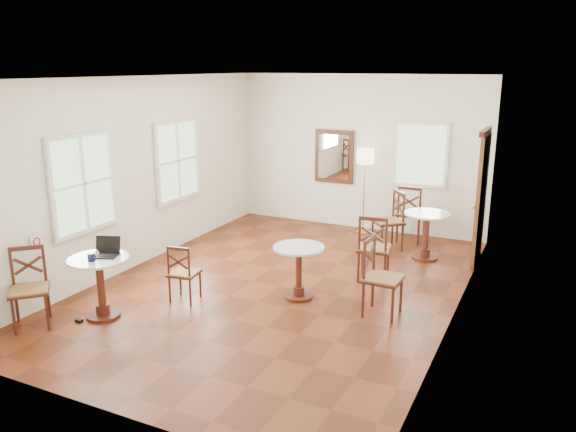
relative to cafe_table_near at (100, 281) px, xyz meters
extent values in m
plane|color=#5F2610|center=(1.59, 1.93, -0.50)|extent=(7.00, 7.00, 0.00)
cube|color=white|center=(1.59, 5.43, 1.00)|extent=(5.00, 0.02, 3.00)
cube|color=white|center=(1.59, -1.57, 1.00)|extent=(5.00, 0.02, 3.00)
cube|color=white|center=(-0.91, 1.93, 1.00)|extent=(0.02, 7.00, 3.00)
cube|color=white|center=(4.09, 1.93, 1.00)|extent=(0.02, 7.00, 3.00)
cube|color=white|center=(1.59, 1.93, 2.50)|extent=(5.00, 7.00, 0.02)
cube|color=brown|center=(4.05, 4.33, 0.55)|extent=(0.06, 0.90, 2.10)
cube|color=#451D11|center=(4.03, 4.33, 1.65)|extent=(0.08, 1.02, 0.08)
sphere|color=#BF8C3F|center=(3.99, 4.01, 0.50)|extent=(0.07, 0.07, 0.07)
cube|color=#4F2215|center=(1.09, 5.39, 0.90)|extent=(0.80, 0.05, 1.05)
cube|color=white|center=(1.09, 5.36, 0.90)|extent=(0.64, 0.02, 0.88)
cube|color=white|center=(-0.88, -0.17, 0.45)|extent=(0.02, 0.16, 0.16)
torus|color=red|center=(-0.87, -0.17, 0.45)|extent=(0.02, 0.12, 0.12)
cube|color=white|center=(-0.88, 0.73, 1.05)|extent=(0.06, 1.22, 1.42)
cube|color=white|center=(-0.88, 2.93, 1.05)|extent=(0.06, 1.22, 1.42)
cube|color=white|center=(2.79, 5.40, 1.05)|extent=(1.02, 0.06, 1.22)
cylinder|color=#451D11|center=(0.00, 0.00, -0.48)|extent=(0.44, 0.44, 0.04)
cylinder|color=#451D11|center=(0.00, 0.00, -0.39)|extent=(0.17, 0.17, 0.13)
cylinder|color=#4F2215|center=(0.00, 0.00, -0.06)|extent=(0.10, 0.10, 0.65)
cylinder|color=#451D11|center=(0.00, 0.00, 0.24)|extent=(0.15, 0.15, 0.07)
cylinder|color=white|center=(0.00, 0.00, 0.29)|extent=(0.76, 0.76, 0.03)
cylinder|color=#451D11|center=(2.02, 1.67, -0.48)|extent=(0.41, 0.41, 0.04)
cylinder|color=#451D11|center=(2.02, 1.67, -0.40)|extent=(0.16, 0.16, 0.12)
cylinder|color=#4F2215|center=(2.02, 1.67, -0.09)|extent=(0.09, 0.09, 0.61)
cylinder|color=#451D11|center=(2.02, 1.67, 0.19)|extent=(0.14, 0.14, 0.06)
cylinder|color=white|center=(2.02, 1.67, 0.24)|extent=(0.71, 0.71, 0.03)
cylinder|color=#451D11|center=(3.25, 4.09, -0.48)|extent=(0.43, 0.43, 0.04)
cylinder|color=#451D11|center=(3.25, 4.09, -0.39)|extent=(0.17, 0.17, 0.13)
cylinder|color=#4F2215|center=(3.25, 4.09, -0.07)|extent=(0.10, 0.10, 0.65)
cylinder|color=#451D11|center=(3.25, 4.09, 0.23)|extent=(0.15, 0.15, 0.06)
cylinder|color=white|center=(3.25, 4.09, 0.28)|extent=(0.76, 0.76, 0.03)
cylinder|color=#451D11|center=(0.77, 1.09, -0.31)|extent=(0.03, 0.03, 0.39)
cylinder|color=#451D11|center=(0.82, 0.78, -0.31)|extent=(0.03, 0.03, 0.39)
cylinder|color=#451D11|center=(0.47, 1.04, -0.31)|extent=(0.03, 0.03, 0.39)
cylinder|color=#451D11|center=(0.51, 0.73, -0.31)|extent=(0.03, 0.03, 0.39)
cube|color=#451D11|center=(0.64, 0.91, -0.11)|extent=(0.43, 0.43, 0.03)
cube|color=olive|center=(0.64, 0.91, -0.10)|extent=(0.41, 0.41, 0.03)
cylinder|color=#451D11|center=(0.82, 0.78, 0.10)|extent=(0.03, 0.03, 0.43)
cylinder|color=#451D11|center=(0.51, 0.73, 0.10)|extent=(0.03, 0.03, 0.43)
cube|color=#451D11|center=(0.67, 0.76, 0.30)|extent=(0.33, 0.08, 0.04)
cube|color=#4F2215|center=(0.67, 0.76, 0.11)|extent=(0.28, 0.06, 0.19)
cube|color=#4F2215|center=(0.67, 0.76, 0.11)|extent=(0.28, 0.06, 0.19)
cylinder|color=#451D11|center=(-0.60, -0.85, -0.27)|extent=(0.04, 0.04, 0.47)
cylinder|color=#451D11|center=(-0.86, -0.58, -0.27)|extent=(0.04, 0.04, 0.47)
cylinder|color=#451D11|center=(-0.34, -0.58, -0.27)|extent=(0.04, 0.04, 0.47)
cylinder|color=#451D11|center=(-0.60, -0.32, -0.27)|extent=(0.04, 0.04, 0.47)
cube|color=#451D11|center=(-0.60, -0.58, -0.03)|extent=(0.65, 0.65, 0.03)
cube|color=olive|center=(-0.60, -0.58, -0.01)|extent=(0.62, 0.62, 0.04)
cylinder|color=#451D11|center=(-0.86, -0.58, 0.23)|extent=(0.04, 0.04, 0.52)
cylinder|color=#451D11|center=(-0.60, -0.32, 0.23)|extent=(0.04, 0.04, 0.52)
cube|color=#451D11|center=(-0.73, -0.45, 0.47)|extent=(0.30, 0.31, 0.05)
cube|color=#4F2215|center=(-0.73, -0.45, 0.24)|extent=(0.25, 0.26, 0.23)
cube|color=#4F2215|center=(-0.73, -0.45, 0.24)|extent=(0.25, 0.26, 0.23)
cylinder|color=#451D11|center=(2.92, 3.01, -0.26)|extent=(0.04, 0.04, 0.49)
cylinder|color=#451D11|center=(2.98, 2.62, -0.26)|extent=(0.04, 0.04, 0.49)
cylinder|color=#451D11|center=(2.53, 2.95, -0.26)|extent=(0.04, 0.04, 0.49)
cylinder|color=#451D11|center=(2.59, 2.56, -0.26)|extent=(0.04, 0.04, 0.49)
cube|color=#451D11|center=(2.76, 2.78, -0.01)|extent=(0.55, 0.55, 0.03)
cube|color=olive|center=(2.76, 2.78, 0.01)|extent=(0.52, 0.52, 0.04)
cylinder|color=#451D11|center=(2.98, 2.62, 0.26)|extent=(0.04, 0.04, 0.54)
cylinder|color=#451D11|center=(2.59, 2.56, 0.26)|extent=(0.04, 0.04, 0.54)
cube|color=#451D11|center=(2.79, 2.59, 0.51)|extent=(0.41, 0.10, 0.05)
cube|color=#4F2215|center=(2.79, 2.59, 0.27)|extent=(0.35, 0.08, 0.24)
cube|color=#4F2215|center=(2.79, 2.59, 0.27)|extent=(0.35, 0.08, 0.24)
cylinder|color=#451D11|center=(3.43, 1.43, -0.26)|extent=(0.04, 0.04, 0.49)
cylinder|color=#451D11|center=(3.04, 1.44, -0.26)|extent=(0.04, 0.04, 0.49)
cylinder|color=#451D11|center=(3.43, 1.82, -0.26)|extent=(0.04, 0.04, 0.49)
cylinder|color=#451D11|center=(3.04, 1.83, -0.26)|extent=(0.04, 0.04, 0.49)
cube|color=#451D11|center=(3.24, 1.63, -0.01)|extent=(0.48, 0.48, 0.03)
cube|color=olive|center=(3.24, 1.63, 0.01)|extent=(0.46, 0.46, 0.04)
cylinder|color=#451D11|center=(3.04, 1.44, 0.26)|extent=(0.04, 0.04, 0.54)
cylinder|color=#451D11|center=(3.04, 1.83, 0.26)|extent=(0.04, 0.04, 0.54)
cube|color=#451D11|center=(3.04, 1.63, 0.51)|extent=(0.05, 0.41, 0.05)
cube|color=#4F2215|center=(3.04, 1.63, 0.27)|extent=(0.03, 0.35, 0.24)
cube|color=#4F2215|center=(3.04, 1.63, 0.27)|extent=(0.03, 0.35, 0.24)
cylinder|color=#451D11|center=(2.98, 5.21, -0.25)|extent=(0.04, 0.04, 0.50)
cylinder|color=#451D11|center=(2.97, 4.81, -0.25)|extent=(0.04, 0.04, 0.50)
cylinder|color=#451D11|center=(2.59, 5.22, -0.25)|extent=(0.04, 0.04, 0.50)
cylinder|color=#451D11|center=(2.57, 4.82, -0.25)|extent=(0.04, 0.04, 0.50)
cube|color=#451D11|center=(2.78, 5.01, 0.00)|extent=(0.50, 0.50, 0.03)
cube|color=olive|center=(2.78, 5.01, 0.02)|extent=(0.48, 0.48, 0.04)
cylinder|color=#451D11|center=(2.97, 4.81, 0.27)|extent=(0.04, 0.04, 0.55)
cylinder|color=#451D11|center=(2.57, 4.82, 0.27)|extent=(0.04, 0.04, 0.55)
cube|color=#451D11|center=(2.77, 4.81, 0.53)|extent=(0.42, 0.05, 0.06)
cube|color=#4F2215|center=(2.77, 4.81, 0.28)|extent=(0.36, 0.04, 0.24)
cube|color=#4F2215|center=(2.77, 4.81, 0.28)|extent=(0.36, 0.04, 0.24)
cylinder|color=#451D11|center=(2.25, 4.34, -0.25)|extent=(0.04, 0.04, 0.49)
cylinder|color=#451D11|center=(2.55, 4.59, -0.25)|extent=(0.04, 0.04, 0.49)
cylinder|color=#451D11|center=(2.51, 4.04, -0.25)|extent=(0.04, 0.04, 0.49)
cylinder|color=#451D11|center=(2.80, 4.30, -0.25)|extent=(0.04, 0.04, 0.49)
cube|color=#451D11|center=(2.53, 4.32, 0.00)|extent=(0.68, 0.68, 0.03)
cube|color=olive|center=(2.53, 4.32, 0.01)|extent=(0.64, 0.64, 0.04)
cylinder|color=#451D11|center=(2.55, 4.59, 0.26)|extent=(0.04, 0.04, 0.54)
cylinder|color=#451D11|center=(2.80, 4.30, 0.26)|extent=(0.04, 0.04, 0.54)
cube|color=#451D11|center=(2.68, 4.45, 0.51)|extent=(0.30, 0.34, 0.05)
cube|color=#4F2215|center=(2.68, 4.45, 0.27)|extent=(0.25, 0.28, 0.24)
cube|color=#4F2215|center=(2.68, 4.45, 0.27)|extent=(0.25, 0.28, 0.24)
cylinder|color=#BF8C3F|center=(1.83, 5.08, -0.49)|extent=(0.26, 0.26, 0.03)
cylinder|color=#BF8C3F|center=(1.83, 5.08, 0.25)|extent=(0.02, 0.02, 1.51)
cylinder|color=beige|center=(1.83, 5.08, 1.01)|extent=(0.32, 0.32, 0.28)
cube|color=black|center=(0.04, 0.08, 0.32)|extent=(0.38, 0.33, 0.02)
cube|color=black|center=(0.04, 0.08, 0.33)|extent=(0.29, 0.22, 0.00)
cube|color=black|center=(0.00, 0.19, 0.43)|extent=(0.32, 0.18, 0.22)
cube|color=silver|center=(0.00, 0.19, 0.43)|extent=(0.28, 0.15, 0.18)
ellipsoid|color=black|center=(0.11, 0.08, 0.33)|extent=(0.11, 0.09, 0.04)
cylinder|color=#0F0F34|center=(0.01, -0.13, 0.36)|extent=(0.09, 0.09, 0.10)
torus|color=#0F0F34|center=(0.06, -0.13, 0.36)|extent=(0.07, 0.01, 0.07)
cylinder|color=white|center=(-0.03, 0.01, 0.35)|extent=(0.05, 0.05, 0.09)
cube|color=black|center=(-0.17, -0.26, -0.48)|extent=(0.09, 0.06, 0.04)
camera|label=1|loc=(5.09, -5.06, 2.66)|focal=35.35mm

